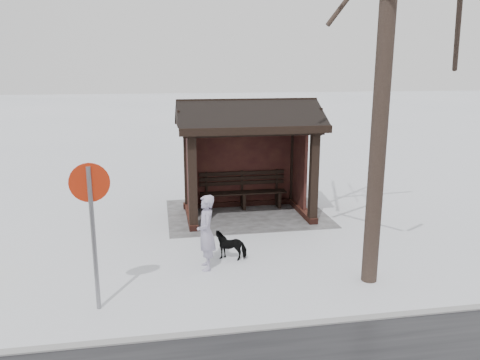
# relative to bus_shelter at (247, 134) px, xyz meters

# --- Properties ---
(ground) EXTENTS (120.00, 120.00, 0.00)m
(ground) POSITION_rel_bus_shelter_xyz_m (0.00, 0.16, -2.17)
(ground) COLOR silver
(ground) RESTS_ON ground
(kerb) EXTENTS (120.00, 0.15, 0.06)m
(kerb) POSITION_rel_bus_shelter_xyz_m (0.00, 5.66, -2.16)
(kerb) COLOR gray
(kerb) RESTS_ON ground
(trampled_patch) EXTENTS (4.20, 3.20, 0.02)m
(trampled_patch) POSITION_rel_bus_shelter_xyz_m (0.00, -0.04, -2.16)
(trampled_patch) COLOR gray
(trampled_patch) RESTS_ON ground
(bus_shelter) EXTENTS (3.60, 2.40, 3.09)m
(bus_shelter) POSITION_rel_bus_shelter_xyz_m (0.00, 0.00, 0.00)
(bus_shelter) COLOR #3C1B16
(bus_shelter) RESTS_ON ground
(pedestrian) EXTENTS (0.36, 0.54, 1.49)m
(pedestrian) POSITION_rel_bus_shelter_xyz_m (1.42, 3.31, -1.42)
(pedestrian) COLOR #A29BB6
(pedestrian) RESTS_ON ground
(dog) EXTENTS (0.74, 0.52, 0.57)m
(dog) POSITION_rel_bus_shelter_xyz_m (0.87, 2.88, -1.88)
(dog) COLOR black
(dog) RESTS_ON ground
(road_sign) EXTENTS (0.62, 0.11, 2.44)m
(road_sign) POSITION_rel_bus_shelter_xyz_m (3.33, 4.56, -0.42)
(road_sign) COLOR gray
(road_sign) RESTS_ON ground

